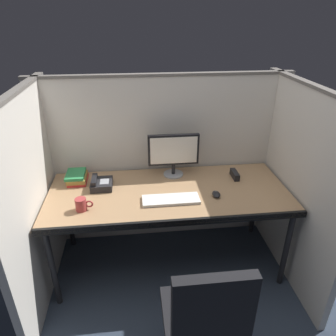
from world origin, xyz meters
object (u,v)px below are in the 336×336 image
object	(u,v)px
computer_mouse	(216,194)
book_stack	(77,177)
monitor_center	(174,152)
keyboard_main	(171,200)
desk_phone	(101,184)
coffee_mug	(81,204)
desk	(169,197)
red_stapler	(235,175)

from	to	relation	value
computer_mouse	book_stack	size ratio (longest dim) A/B	0.45
monitor_center	book_stack	xyz separation A→B (m)	(-0.81, -0.03, -0.18)
keyboard_main	computer_mouse	xyz separation A→B (m)	(0.35, 0.03, 0.01)
monitor_center	desk_phone	distance (m)	0.65
coffee_mug	monitor_center	bearing A→B (deg)	32.40
coffee_mug	desk	bearing A→B (deg)	15.48
desk_phone	red_stapler	size ratio (longest dim) A/B	1.27
keyboard_main	coffee_mug	bearing A→B (deg)	-175.84
computer_mouse	keyboard_main	bearing A→B (deg)	-175.65
desk	keyboard_main	distance (m)	0.15
desk	keyboard_main	world-z (taller)	keyboard_main
monitor_center	coffee_mug	size ratio (longest dim) A/B	3.41
keyboard_main	red_stapler	bearing A→B (deg)	27.48
computer_mouse	coffee_mug	distance (m)	1.01
desk	book_stack	xyz separation A→B (m)	(-0.74, 0.25, 0.09)
desk	computer_mouse	size ratio (longest dim) A/B	19.79
computer_mouse	book_stack	bearing A→B (deg)	161.99
keyboard_main	red_stapler	world-z (taller)	red_stapler
book_stack	keyboard_main	bearing A→B (deg)	-27.30
desk	red_stapler	world-z (taller)	red_stapler
monitor_center	red_stapler	world-z (taller)	monitor_center
monitor_center	computer_mouse	xyz separation A→B (m)	(0.28, -0.38, -0.20)
monitor_center	computer_mouse	bearing A→B (deg)	-53.37
monitor_center	keyboard_main	world-z (taller)	monitor_center
monitor_center	red_stapler	bearing A→B (deg)	-11.51
keyboard_main	desk_phone	world-z (taller)	desk_phone
keyboard_main	red_stapler	xyz separation A→B (m)	(0.59, 0.30, 0.02)
desk_phone	computer_mouse	bearing A→B (deg)	-14.84
monitor_center	red_stapler	size ratio (longest dim) A/B	2.87
computer_mouse	red_stapler	distance (m)	0.36
desk_phone	coffee_mug	world-z (taller)	coffee_mug
computer_mouse	book_stack	world-z (taller)	book_stack
red_stapler	coffee_mug	bearing A→B (deg)	-164.11
monitor_center	keyboard_main	distance (m)	0.46
computer_mouse	red_stapler	bearing A→B (deg)	50.20
desk_phone	book_stack	world-z (taller)	desk_phone
monitor_center	coffee_mug	distance (m)	0.87
coffee_mug	book_stack	bearing A→B (deg)	102.31
keyboard_main	book_stack	world-z (taller)	book_stack
book_stack	desk	bearing A→B (deg)	-18.72
desk	monitor_center	world-z (taller)	monitor_center
desk	computer_mouse	xyz separation A→B (m)	(0.36, -0.11, 0.07)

